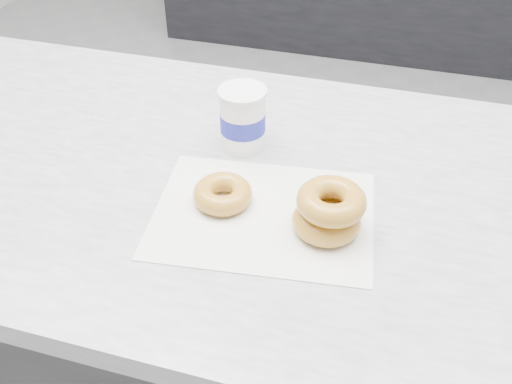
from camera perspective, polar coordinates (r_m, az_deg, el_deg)
ground at (r=2.01m, az=3.40°, el=-8.77°), size 5.00×5.00×0.00m
counter at (r=1.29m, az=-2.21°, el=-14.27°), size 3.06×0.76×0.90m
wax_paper at (r=0.89m, az=0.74°, el=-2.21°), size 0.37×0.30×0.00m
donut_single at (r=0.90m, az=-3.35°, el=-0.17°), size 0.11×0.11×0.03m
donut_stack at (r=0.85m, az=7.29°, el=-1.89°), size 0.14×0.14×0.07m
coffee_cup at (r=1.01m, az=-1.34°, el=7.38°), size 0.09×0.09×0.11m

